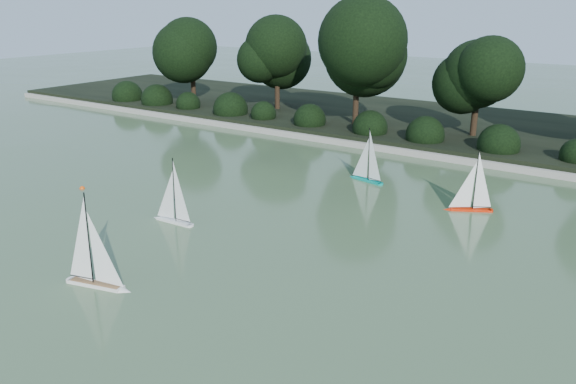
{
  "coord_description": "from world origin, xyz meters",
  "views": [
    {
      "loc": [
        6.03,
        -6.62,
        4.35
      ],
      "look_at": [
        -0.04,
        2.32,
        0.7
      ],
      "focal_mm": 35.0,
      "sensor_mm": 36.0,
      "label": 1
    }
  ],
  "objects_px": {
    "sailboat_white_a": "(171,211)",
    "race_buoy": "(82,189)",
    "sailboat_orange": "(468,201)",
    "sailboat_teal": "(365,172)",
    "sailboat_white_b": "(99,272)"
  },
  "relations": [
    {
      "from": "sailboat_white_a",
      "to": "sailboat_teal",
      "type": "xyz_separation_m",
      "value": [
        2.03,
        4.87,
        0.0
      ]
    },
    {
      "from": "sailboat_orange",
      "to": "sailboat_teal",
      "type": "relative_size",
      "value": 0.98
    },
    {
      "from": "sailboat_orange",
      "to": "sailboat_teal",
      "type": "distance_m",
      "value": 2.96
    },
    {
      "from": "sailboat_white_a",
      "to": "race_buoy",
      "type": "distance_m",
      "value": 3.45
    },
    {
      "from": "sailboat_white_a",
      "to": "sailboat_orange",
      "type": "height_order",
      "value": "sailboat_white_a"
    },
    {
      "from": "sailboat_orange",
      "to": "race_buoy",
      "type": "xyz_separation_m",
      "value": [
        -8.33,
        -3.81,
        -0.23
      ]
    },
    {
      "from": "sailboat_white_b",
      "to": "sailboat_orange",
      "type": "distance_m",
      "value": 7.81
    },
    {
      "from": "sailboat_white_a",
      "to": "sailboat_teal",
      "type": "height_order",
      "value": "sailboat_teal"
    },
    {
      "from": "sailboat_orange",
      "to": "race_buoy",
      "type": "relative_size",
      "value": 11.25
    },
    {
      "from": "race_buoy",
      "to": "sailboat_white_b",
      "type": "bearing_deg",
      "value": -33.68
    },
    {
      "from": "sailboat_white_b",
      "to": "race_buoy",
      "type": "distance_m",
      "value": 5.45
    },
    {
      "from": "sailboat_teal",
      "to": "race_buoy",
      "type": "height_order",
      "value": "sailboat_teal"
    },
    {
      "from": "sailboat_white_a",
      "to": "race_buoy",
      "type": "height_order",
      "value": "sailboat_white_a"
    },
    {
      "from": "sailboat_white_b",
      "to": "sailboat_teal",
      "type": "distance_m",
      "value": 7.61
    },
    {
      "from": "sailboat_white_b",
      "to": "sailboat_orange",
      "type": "relative_size",
      "value": 1.14
    }
  ]
}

